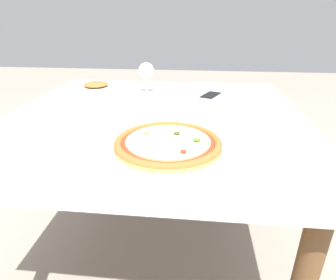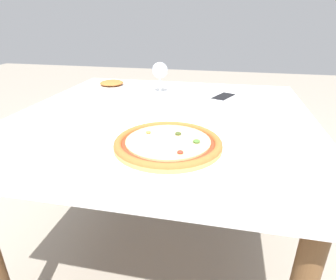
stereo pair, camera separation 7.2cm
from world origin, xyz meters
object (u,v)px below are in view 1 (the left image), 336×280
Objects in this scene: dining_table at (155,136)px; pizza_plate at (168,144)px; fork at (50,120)px; cell_phone at (211,96)px; wine_glass_far_left at (146,72)px; side_plate at (96,86)px.

dining_table is 0.32m from pizza_plate.
pizza_plate is (0.08, -0.29, 0.10)m from dining_table.
fork is 0.69m from cell_phone.
side_plate is at bearing 165.37° from wine_glass_far_left.
fork is at bearing 156.92° from pizza_plate.
cell_phone is at bearing 33.10° from fork.
side_plate reaches higher than dining_table.
cell_phone reaches higher than fork.
wine_glass_far_left is 0.32m from cell_phone.
side_plate is (-0.44, 0.67, -0.00)m from pizza_plate.
side_plate is (-0.36, 0.38, 0.10)m from dining_table.
cell_phone is (0.22, 0.27, 0.09)m from dining_table.
cell_phone is (0.14, 0.56, -0.01)m from pizza_plate.
pizza_plate reaches higher than dining_table.
side_plate is (-0.27, 0.07, -0.09)m from wine_glass_far_left.
wine_glass_far_left reaches higher than fork.
side_plate is (0.00, 0.48, 0.01)m from fork.
wine_glass_far_left is (-0.16, 0.60, 0.09)m from pizza_plate.
fork reaches higher than dining_table.
wine_glass_far_left is 0.30m from side_plate.
wine_glass_far_left is (-0.08, 0.31, 0.19)m from dining_table.
wine_glass_far_left reaches higher than side_plate.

